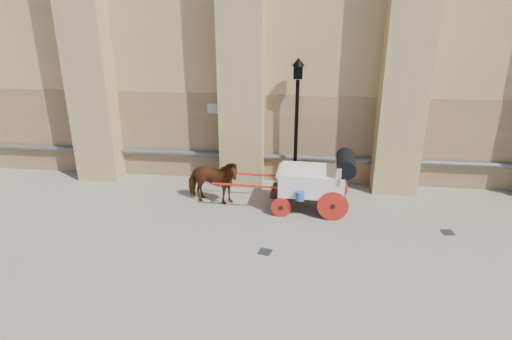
# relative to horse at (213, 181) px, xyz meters

# --- Properties ---
(ground) EXTENTS (90.00, 90.00, 0.00)m
(ground) POSITION_rel_horse_xyz_m (1.69, -1.95, -0.73)
(ground) COLOR slate
(ground) RESTS_ON ground
(horse) EXTENTS (1.81, 1.00, 1.46)m
(horse) POSITION_rel_horse_xyz_m (0.00, 0.00, 0.00)
(horse) COLOR brown
(horse) RESTS_ON ground
(carriage) EXTENTS (4.18, 1.50, 1.81)m
(carriage) POSITION_rel_horse_xyz_m (3.15, -0.10, 0.25)
(carriage) COLOR black
(carriage) RESTS_ON ground
(street_lamp) EXTENTS (0.40, 0.40, 4.27)m
(street_lamp) POSITION_rel_horse_xyz_m (2.46, 1.57, 1.55)
(street_lamp) COLOR black
(street_lamp) RESTS_ON ground
(drain_grate_near) EXTENTS (0.39, 0.39, 0.01)m
(drain_grate_near) POSITION_rel_horse_xyz_m (1.87, -2.65, -0.72)
(drain_grate_near) COLOR black
(drain_grate_near) RESTS_ON ground
(drain_grate_far) EXTENTS (0.36, 0.36, 0.01)m
(drain_grate_far) POSITION_rel_horse_xyz_m (6.75, -1.11, -0.72)
(drain_grate_far) COLOR black
(drain_grate_far) RESTS_ON ground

